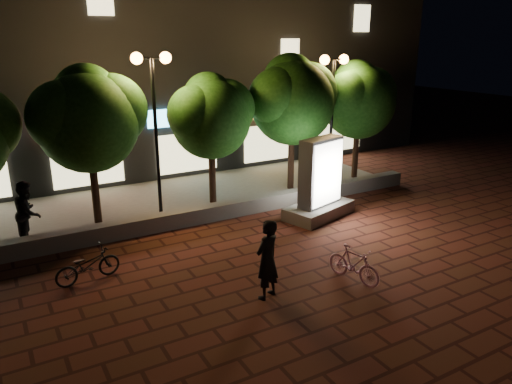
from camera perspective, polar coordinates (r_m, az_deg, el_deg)
ground at (r=12.78m, az=3.21°, el=-8.73°), size 80.00×80.00×0.00m
retaining_wall at (r=15.91m, az=-4.59°, el=-2.29°), size 16.00×0.45×0.50m
sidewalk at (r=18.15m, az=-7.95°, el=-0.54°), size 16.00×5.00×0.08m
building_block at (r=23.42m, az=-14.71°, el=15.55°), size 28.00×8.12×11.30m
tree_left at (r=15.46m, az=-19.05°, el=8.45°), size 3.60×3.00×4.89m
tree_mid at (r=16.69m, az=-5.29°, el=9.17°), size 3.24×2.70×4.50m
tree_right at (r=18.24m, az=4.34°, el=11.04°), size 3.72×3.10×5.07m
tree_far_right at (r=20.22m, az=12.01°, el=10.81°), size 3.48×2.90×4.76m
street_lamp_left at (r=15.60m, az=-11.95°, el=11.28°), size 1.26×0.36×5.18m
street_lamp_right at (r=18.96m, az=9.04°, el=12.13°), size 1.26×0.36×4.98m
ad_kiosk at (r=15.97m, az=7.51°, el=0.77°), size 2.68×1.86×2.64m
scooter_pink at (r=12.12m, az=11.40°, el=-8.31°), size 0.75×1.53×0.89m
rider at (r=10.97m, az=1.33°, el=-7.94°), size 0.81×0.69×1.88m
scooter_parked at (r=12.58m, az=-19.17°, el=-8.13°), size 1.65×0.79×0.83m
pedestrian at (r=14.99m, az=-25.21°, el=-2.22°), size 0.93×1.06×1.85m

